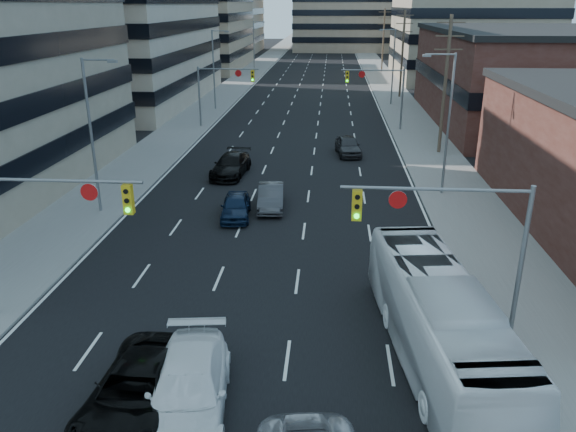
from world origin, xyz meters
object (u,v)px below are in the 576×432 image
(black_pickup, at_px, (137,391))
(transit_bus, at_px, (439,321))
(white_van, at_px, (188,390))
(sedan_blue, at_px, (236,206))

(black_pickup, height_order, transit_bus, transit_bus)
(white_van, bearing_deg, transit_bus, 15.77)
(black_pickup, xyz_separation_m, sedan_blue, (0.21, 16.90, -0.11))
(transit_bus, bearing_deg, white_van, -164.54)
(white_van, relative_size, transit_bus, 0.51)
(black_pickup, relative_size, sedan_blue, 1.42)
(transit_bus, relative_size, sedan_blue, 2.80)
(transit_bus, distance_m, sedan_blue, 16.37)
(sedan_blue, bearing_deg, white_van, -90.76)
(black_pickup, bearing_deg, sedan_blue, 91.73)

